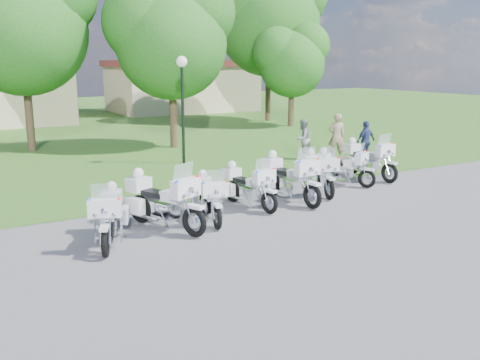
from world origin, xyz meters
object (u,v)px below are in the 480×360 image
motorcycle_3 (247,185)px  bystander_a (336,137)px  motorcycle_7 (367,158)px  motorcycle_2 (209,197)px  motorcycle_0 (109,215)px  motorcycle_1 (161,200)px  bystander_b (303,139)px  lamp_post (182,83)px  motorcycle_5 (318,172)px  bystander_c (366,141)px  motorcycle_6 (342,166)px  motorcycle_4 (288,177)px

motorcycle_3 → bystander_a: bearing=-156.6°
motorcycle_7 → motorcycle_2: bearing=9.8°
motorcycle_0 → bystander_a: (11.38, 5.53, 0.32)m
motorcycle_1 → bystander_b: motorcycle_1 is taller
motorcycle_7 → lamp_post: size_ratio=0.58×
motorcycle_0 → motorcycle_1: size_ratio=0.88×
motorcycle_2 → motorcycle_7: motorcycle_7 is taller
motorcycle_5 → motorcycle_2: bearing=29.5°
motorcycle_0 → motorcycle_5: bearing=-146.3°
motorcycle_0 → motorcycle_5: (7.12, 1.39, 0.00)m
motorcycle_0 → bystander_b: (10.21, 6.31, 0.20)m
motorcycle_1 → lamp_post: bearing=-140.0°
motorcycle_3 → bystander_c: 8.70m
motorcycle_6 → bystander_a: 4.69m
motorcycle_3 → motorcycle_6: size_ratio=1.10×
motorcycle_3 → lamp_post: lamp_post is taller
motorcycle_4 → lamp_post: 7.41m
motorcycle_2 → lamp_post: (2.70, 7.48, 2.60)m
motorcycle_4 → bystander_b: 6.98m
motorcycle_1 → motorcycle_6: motorcycle_1 is taller
motorcycle_2 → bystander_b: 9.43m
motorcycle_0 → motorcycle_2: bearing=-147.4°
motorcycle_1 → lamp_post: 8.95m
bystander_b → motorcycle_0: bearing=15.0°
motorcycle_6 → bystander_a: bearing=-152.7°
motorcycle_0 → lamp_post: bearing=-101.8°
motorcycle_5 → bystander_c: bearing=-129.4°
motorcycle_1 → motorcycle_5: bearing=168.1°
bystander_a → bystander_c: size_ratio=1.17×
motorcycle_0 → motorcycle_2: size_ratio=1.02×
motorcycle_4 → lamp_post: (-0.21, 6.98, 2.49)m
motorcycle_5 → bystander_a: 5.95m
motorcycle_0 → motorcycle_7: 10.22m
motorcycle_5 → motorcycle_6: 1.45m
motorcycle_4 → motorcycle_7: 4.46m
lamp_post → bystander_b: lamp_post is taller
motorcycle_2 → motorcycle_6: (5.70, 1.37, 0.00)m
motorcycle_1 → motorcycle_7: size_ratio=1.00×
motorcycle_6 → bystander_b: bearing=-135.6°
motorcycle_6 → bystander_a: (2.89, 3.68, 0.36)m
motorcycle_7 → bystander_a: bearing=-116.5°
motorcycle_2 → motorcycle_6: motorcycle_6 is taller
bystander_a → motorcycle_4: bearing=69.0°
motorcycle_7 → bystander_c: (2.23, 2.45, 0.14)m
bystander_a → motorcycle_7: bearing=97.6°
bystander_a → motorcycle_0: bearing=56.3°
motorcycle_3 → motorcycle_6: bearing=-178.0°
motorcycle_6 → lamp_post: size_ratio=0.48×
motorcycle_5 → bystander_b: bystander_b is taller
motorcycle_4 → lamp_post: lamp_post is taller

